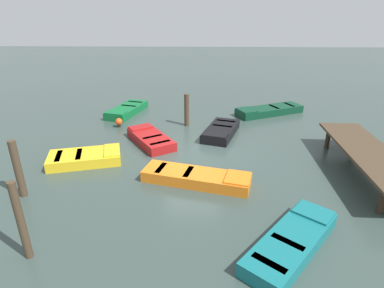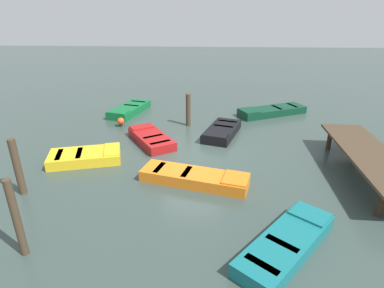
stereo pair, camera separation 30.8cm
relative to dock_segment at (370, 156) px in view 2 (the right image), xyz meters
name	(u,v)px [view 2 (the right image)]	position (x,y,z in m)	size (l,w,h in m)	color
ground_plane	(192,151)	(-1.87, -6.44, -0.84)	(80.00, 80.00, 0.00)	#33423D
dock_segment	(370,156)	(0.00, 0.00, 0.00)	(6.13, 1.89, 0.95)	#423323
rowboat_yellow	(86,156)	(-0.69, -10.65, -0.63)	(2.04, 3.01, 0.46)	gold
rowboat_black	(222,131)	(-3.83, -5.11, -0.63)	(3.09, 2.05, 0.46)	black
rowboat_dark_green	(272,111)	(-7.26, -2.14, -0.63)	(2.79, 4.12, 0.46)	#0C3823
rowboat_red	(151,138)	(-2.74, -8.37, -0.63)	(3.04, 2.55, 0.46)	maroon
rowboat_orange	(195,177)	(0.78, -6.19, -0.63)	(2.00, 3.92, 0.46)	orange
rowboat_green	(129,109)	(-7.10, -10.42, -0.63)	(3.40, 2.02, 0.46)	#0F602D
rowboat_teal	(287,243)	(4.05, -3.71, -0.63)	(3.33, 3.02, 0.46)	#14666B
mooring_piling_far_left	(16,219)	(4.54, -10.29, 0.22)	(0.19, 0.19, 2.13)	#423323
mooring_piling_center	(17,167)	(1.78, -11.88, 0.13)	(0.24, 0.24, 1.95)	#423323
mooring_piling_mid_right	(188,110)	(-5.16, -6.82, 0.00)	(0.25, 0.25, 1.68)	#423323
marker_buoy	(121,121)	(-4.79, -10.30, -0.56)	(0.36, 0.36, 0.48)	#262626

